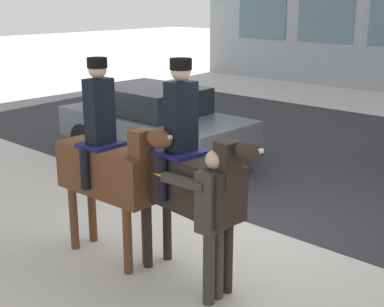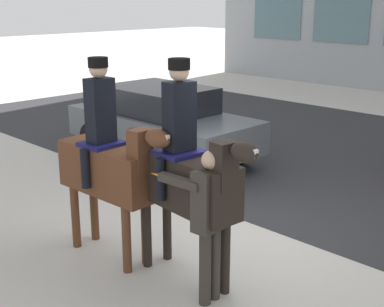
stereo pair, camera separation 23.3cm
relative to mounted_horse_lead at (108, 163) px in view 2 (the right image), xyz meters
name	(u,v)px [view 2 (the right image)]	position (x,y,z in m)	size (l,w,h in m)	color
ground_plane	(224,232)	(0.56, 1.56, -1.25)	(80.00, 80.00, 0.00)	beige
road_surface	(379,162)	(0.56, 6.31, -1.25)	(22.65, 8.50, 0.01)	#2D2D30
mounted_horse_lead	(108,163)	(0.00, 0.00, 0.00)	(1.91, 0.65, 2.54)	#59331E
mounted_horse_companion	(186,175)	(1.12, 0.23, 0.05)	(1.94, 0.65, 2.59)	black
pedestrian_bystander	(209,215)	(1.62, 0.08, -0.24)	(0.82, 0.46, 1.72)	#332D28
street_car_near_lane	(162,122)	(-2.76, 3.37, -0.47)	(4.11, 1.87, 1.49)	#51565B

